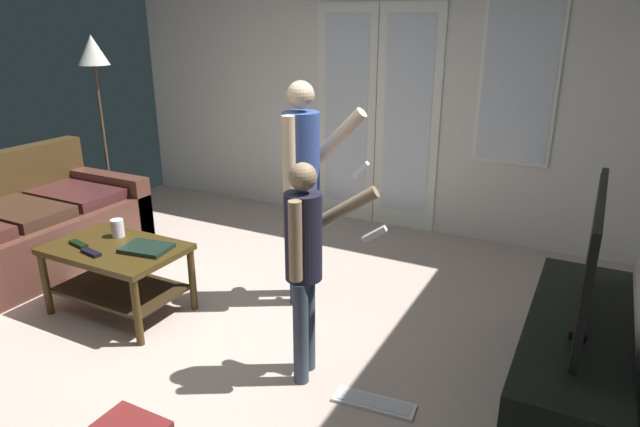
% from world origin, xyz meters
% --- Properties ---
extents(ground_plane, '(5.22, 5.23, 0.02)m').
position_xyz_m(ground_plane, '(0.00, 0.00, -0.01)').
color(ground_plane, '#BBA497').
extents(wall_back_with_doors, '(5.22, 0.09, 2.86)m').
position_xyz_m(wall_back_with_doors, '(0.05, 2.58, 1.39)').
color(wall_back_with_doors, silver).
rests_on(wall_back_with_doors, ground_plane).
extents(leather_couch, '(0.99, 1.88, 0.90)m').
position_xyz_m(leather_couch, '(-1.92, 0.18, 0.31)').
color(leather_couch, '#553127').
rests_on(leather_couch, ground_plane).
extents(coffee_table, '(0.92, 0.59, 0.49)m').
position_xyz_m(coffee_table, '(-0.66, 0.03, 0.36)').
color(coffee_table, '#3C2C11').
rests_on(coffee_table, ground_plane).
extents(tv_stand, '(0.49, 1.57, 0.49)m').
position_xyz_m(tv_stand, '(2.19, 0.41, 0.24)').
color(tv_stand, black).
rests_on(tv_stand, ground_plane).
extents(flat_screen_tv, '(0.08, 1.13, 0.68)m').
position_xyz_m(flat_screen_tv, '(2.19, 0.41, 0.83)').
color(flat_screen_tv, black).
rests_on(flat_screen_tv, tv_stand).
extents(person_adult, '(0.55, 0.43, 1.57)m').
position_xyz_m(person_adult, '(0.38, 0.79, 0.94)').
color(person_adult, navy).
rests_on(person_adult, ground_plane).
extents(person_child, '(0.49, 0.41, 1.26)m').
position_xyz_m(person_child, '(0.85, -0.01, 0.75)').
color(person_child, '#344150').
rests_on(person_child, ground_plane).
extents(floor_lamp, '(0.30, 0.30, 1.80)m').
position_xyz_m(floor_lamp, '(-2.27, 1.45, 1.54)').
color(floor_lamp, '#2A3723').
rests_on(floor_lamp, ground_plane).
extents(loose_keyboard, '(0.45, 0.17, 0.02)m').
position_xyz_m(loose_keyboard, '(1.29, -0.08, 0.01)').
color(loose_keyboard, white).
rests_on(loose_keyboard, ground_plane).
extents(laptop_closed, '(0.34, 0.27, 0.03)m').
position_xyz_m(laptop_closed, '(-0.42, 0.08, 0.50)').
color(laptop_closed, black).
rests_on(laptop_closed, coffee_table).
extents(cup_near_edge, '(0.09, 0.09, 0.12)m').
position_xyz_m(cup_near_edge, '(-0.77, 0.17, 0.55)').
color(cup_near_edge, white).
rests_on(cup_near_edge, coffee_table).
extents(tv_remote_black, '(0.18, 0.08, 0.02)m').
position_xyz_m(tv_remote_black, '(-0.88, -0.07, 0.50)').
color(tv_remote_black, black).
rests_on(tv_remote_black, coffee_table).
extents(dvd_remote_slim, '(0.18, 0.08, 0.02)m').
position_xyz_m(dvd_remote_slim, '(-0.69, -0.14, 0.50)').
color(dvd_remote_slim, black).
rests_on(dvd_remote_slim, coffee_table).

